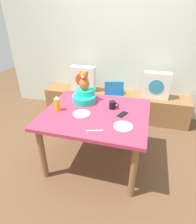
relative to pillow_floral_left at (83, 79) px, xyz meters
name	(u,v)px	position (x,y,z in m)	size (l,w,h in m)	color
ground_plane	(96,160)	(0.59, -1.24, -0.68)	(8.00, 8.00, 0.00)	brown
back_wall	(120,41)	(0.59, 0.29, 0.62)	(4.40, 0.10, 2.60)	silver
window_bench	(114,104)	(0.59, 0.02, -0.45)	(2.60, 0.44, 0.46)	olive
pillow_floral_left	(83,79)	(0.00, 0.00, 0.00)	(0.44, 0.15, 0.44)	white
pillow_floral_right	(156,85)	(1.28, 0.00, 0.00)	(0.44, 0.15, 0.44)	white
book_stack	(118,91)	(0.65, 0.02, -0.18)	(0.20, 0.14, 0.09)	#3AB4B2
dining_table	(96,120)	(0.59, -1.24, -0.04)	(1.21, 1.03, 0.74)	#B73351
highchair	(114,100)	(0.65, -0.42, -0.16)	(0.39, 0.50, 0.79)	#2672B2
infant_seat_teal	(85,96)	(0.37, -0.99, 0.13)	(0.30, 0.33, 0.16)	#1CCBAC
teddy_bear	(84,81)	(0.37, -1.00, 0.34)	(0.13, 0.12, 0.25)	#B5632C
ketchup_bottle	(57,104)	(0.14, -1.31, 0.15)	(0.07, 0.07, 0.18)	gold
coffee_mug	(113,105)	(0.76, -1.10, 0.11)	(0.12, 0.08, 0.09)	black
dinner_plate_near	(82,114)	(0.45, -1.33, 0.07)	(0.20, 0.20, 0.01)	white
dinner_plate_far	(123,126)	(0.95, -1.46, 0.07)	(0.20, 0.20, 0.01)	white
cell_phone	(122,114)	(0.90, -1.22, 0.06)	(0.07, 0.14, 0.01)	black
table_fork	(95,131)	(0.69, -1.61, 0.06)	(0.02, 0.17, 0.01)	silver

